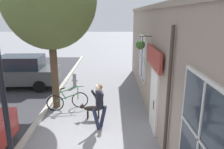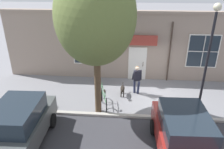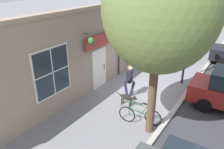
{
  "view_description": "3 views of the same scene",
  "coord_description": "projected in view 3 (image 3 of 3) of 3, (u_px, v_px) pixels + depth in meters",
  "views": [
    {
      "loc": [
        -0.74,
        6.1,
        3.87
      ],
      "look_at": [
        -0.75,
        -2.2,
        1.58
      ],
      "focal_mm": 35.0,
      "sensor_mm": 36.0,
      "label": 1
    },
    {
      "loc": [
        10.47,
        -1.27,
        6.02
      ],
      "look_at": [
        -0.08,
        -2.16,
        1.2
      ],
      "focal_mm": 35.0,
      "sensor_mm": 36.0,
      "label": 2
    },
    {
      "loc": [
        4.24,
        -9.1,
        5.43
      ],
      "look_at": [
        -1.39,
        -0.73,
        0.88
      ],
      "focal_mm": 35.0,
      "sensor_mm": 36.0,
      "label": 3
    }
  ],
  "objects": [
    {
      "name": "dog_on_leash",
      "position": [
        128.0,
        98.0,
        9.9
      ],
      "size": [
        1.1,
        0.23,
        0.6
      ],
      "color": "black",
      "rests_on": "ground_plane"
    },
    {
      "name": "storefront_facade",
      "position": [
        104.0,
        45.0,
        11.57
      ],
      "size": [
        0.95,
        18.0,
        4.21
      ],
      "color": "gray",
      "rests_on": "ground_plane"
    },
    {
      "name": "ground_plane",
      "position": [
        142.0,
        91.0,
        11.27
      ],
      "size": [
        90.0,
        90.0,
        0.0
      ],
      "primitive_type": "plane",
      "color": "gray"
    },
    {
      "name": "pedestrian_walking",
      "position": [
        130.0,
        78.0,
        10.4
      ],
      "size": [
        0.58,
        0.55,
        1.64
      ],
      "color": "#282D47",
      "rests_on": "ground_plane"
    },
    {
      "name": "street_lamp",
      "position": [
        190.0,
        24.0,
        10.77
      ],
      "size": [
        0.32,
        0.32,
        5.07
      ],
      "color": "black",
      "rests_on": "ground_plane"
    },
    {
      "name": "street_tree_by_curb",
      "position": [
        159.0,
        13.0,
        6.57
      ],
      "size": [
        3.68,
        3.31,
        6.55
      ],
      "color": "brown",
      "rests_on": "ground_plane"
    },
    {
      "name": "leaning_bicycle",
      "position": [
        140.0,
        115.0,
        8.69
      ],
      "size": [
        1.68,
        0.47,
        1.01
      ],
      "color": "black",
      "rests_on": "ground_plane"
    }
  ]
}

